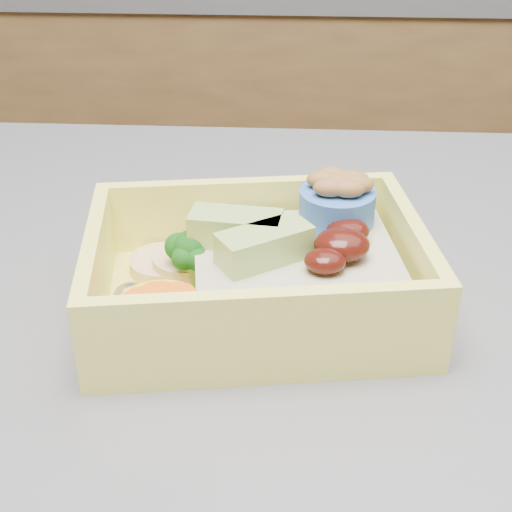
{
  "coord_description": "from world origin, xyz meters",
  "views": [
    {
      "loc": [
        0.02,
        -0.32,
        1.16
      ],
      "look_at": [
        -0.0,
        0.02,
        0.96
      ],
      "focal_mm": 50.0,
      "sensor_mm": 36.0,
      "label": 1
    }
  ],
  "objects": [
    {
      "name": "bento_box",
      "position": [
        0.0,
        0.03,
        0.94
      ],
      "size": [
        0.2,
        0.16,
        0.07
      ],
      "rotation": [
        0.0,
        0.0,
        0.15
      ],
      "color": "#FFF969",
      "rests_on": "island"
    }
  ]
}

